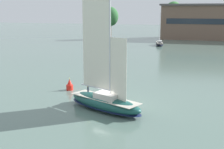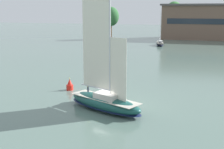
{
  "view_description": "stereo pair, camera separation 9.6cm",
  "coord_description": "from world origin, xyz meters",
  "px_view_note": "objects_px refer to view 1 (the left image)",
  "views": [
    {
      "loc": [
        10.92,
        -33.5,
        11.76
      ],
      "look_at": [
        0.0,
        3.0,
        3.67
      ],
      "focal_mm": 50.0,
      "sensor_mm": 36.0,
      "label": 1
    },
    {
      "loc": [
        11.01,
        -33.48,
        11.76
      ],
      "look_at": [
        0.0,
        3.0,
        3.67
      ],
      "focal_mm": 50.0,
      "sensor_mm": 36.0,
      "label": 2
    }
  ],
  "objects_px": {
    "sailboat_main": "(105,101)",
    "channel_buoy": "(70,85)",
    "sailboat_moored_near_marina": "(159,43)",
    "tree_shore_center": "(173,13)",
    "tree_shore_left": "(111,17)"
  },
  "relations": [
    {
      "from": "sailboat_main",
      "to": "channel_buoy",
      "type": "distance_m",
      "value": 10.68
    },
    {
      "from": "sailboat_main",
      "to": "tree_shore_center",
      "type": "bearing_deg",
      "value": 90.99
    },
    {
      "from": "tree_shore_left",
      "to": "sailboat_moored_near_marina",
      "type": "xyz_separation_m",
      "value": [
        21.61,
        -16.78,
        -7.95
      ]
    },
    {
      "from": "sailboat_moored_near_marina",
      "to": "tree_shore_center",
      "type": "bearing_deg",
      "value": 86.16
    },
    {
      "from": "tree_shore_center",
      "to": "sailboat_moored_near_marina",
      "type": "relative_size",
      "value": 1.34
    },
    {
      "from": "tree_shore_left",
      "to": "tree_shore_center",
      "type": "height_order",
      "value": "tree_shore_center"
    },
    {
      "from": "tree_shore_left",
      "to": "sailboat_main",
      "type": "distance_m",
      "value": 88.1
    },
    {
      "from": "sailboat_moored_near_marina",
      "to": "sailboat_main",
      "type": "bearing_deg",
      "value": -87.25
    },
    {
      "from": "tree_shore_left",
      "to": "tree_shore_center",
      "type": "xyz_separation_m",
      "value": [
        23.26,
        7.82,
        1.43
      ]
    },
    {
      "from": "tree_shore_center",
      "to": "sailboat_moored_near_marina",
      "type": "height_order",
      "value": "tree_shore_center"
    },
    {
      "from": "sailboat_main",
      "to": "sailboat_moored_near_marina",
      "type": "height_order",
      "value": "sailboat_main"
    },
    {
      "from": "tree_shore_left",
      "to": "sailboat_main",
      "type": "xyz_separation_m",
      "value": [
        24.86,
        -84.19,
        -7.54
      ]
    },
    {
      "from": "tree_shore_left",
      "to": "sailboat_main",
      "type": "bearing_deg",
      "value": -73.55
    },
    {
      "from": "sailboat_moored_near_marina",
      "to": "channel_buoy",
      "type": "bearing_deg",
      "value": -94.33
    },
    {
      "from": "tree_shore_left",
      "to": "sailboat_moored_near_marina",
      "type": "height_order",
      "value": "tree_shore_left"
    }
  ]
}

